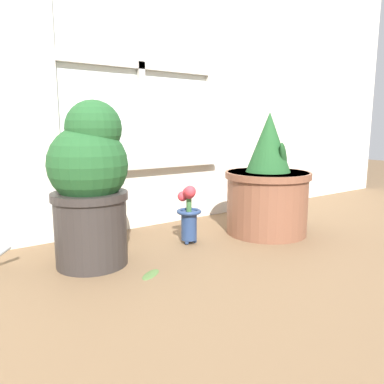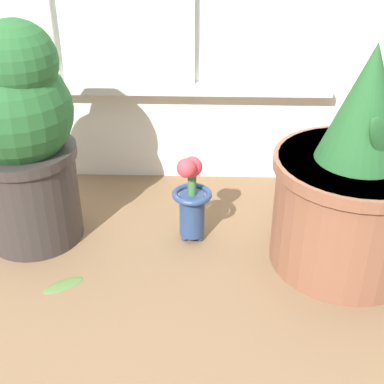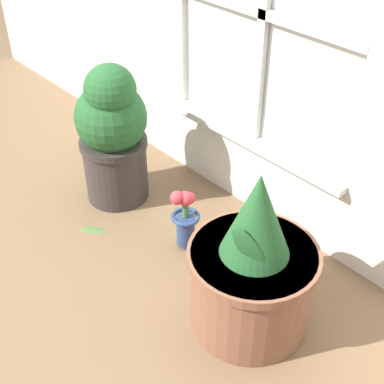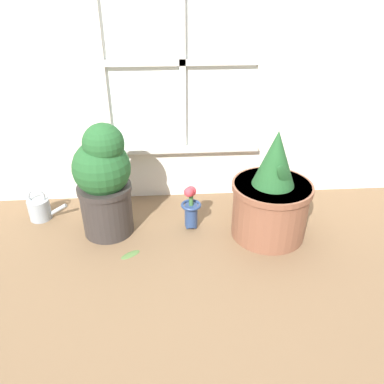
# 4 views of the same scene
# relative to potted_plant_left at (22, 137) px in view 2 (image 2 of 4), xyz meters

# --- Properties ---
(ground_plane) EXTENTS (10.00, 10.00, 0.00)m
(ground_plane) POSITION_rel_potted_plant_left_xyz_m (0.44, -0.25, -0.32)
(ground_plane) COLOR brown
(potted_plant_left) EXTENTS (0.30, 0.30, 0.63)m
(potted_plant_left) POSITION_rel_potted_plant_left_xyz_m (0.00, 0.00, 0.00)
(potted_plant_left) COLOR #2D2826
(potted_plant_left) RESTS_ON ground_plane
(potted_plant_right) EXTENTS (0.42, 0.42, 0.60)m
(potted_plant_right) POSITION_rel_potted_plant_left_xyz_m (0.88, -0.09, -0.09)
(potted_plant_right) COLOR brown
(potted_plant_right) RESTS_ON ground_plane
(flower_vase) EXTENTS (0.11, 0.11, 0.28)m
(flower_vase) POSITION_rel_potted_plant_left_xyz_m (0.46, -0.00, -0.18)
(flower_vase) COLOR navy
(flower_vase) RESTS_ON ground_plane
(fallen_leaf) EXTENTS (0.12, 0.10, 0.01)m
(fallen_leaf) POSITION_rel_potted_plant_left_xyz_m (0.13, -0.23, -0.32)
(fallen_leaf) COLOR #476633
(fallen_leaf) RESTS_ON ground_plane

